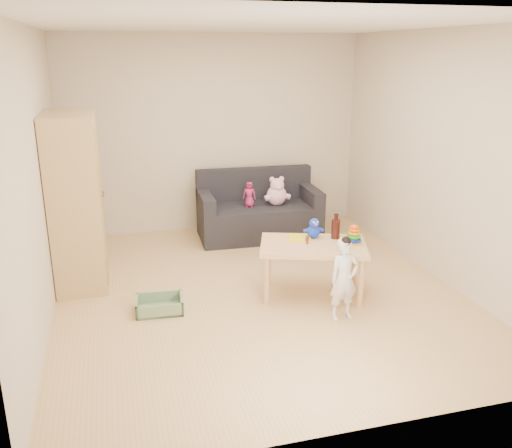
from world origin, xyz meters
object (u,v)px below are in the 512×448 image
object	(u,v)px
toddler	(344,280)
play_table	(312,269)
wardrobe	(76,200)
sofa	(259,221)

from	to	relation	value
toddler	play_table	bearing A→B (deg)	95.14
wardrobe	sofa	size ratio (longest dim) A/B	1.14
wardrobe	sofa	world-z (taller)	wardrobe
wardrobe	sofa	xyz separation A→B (m)	(2.22, 0.89, -0.67)
toddler	wardrobe	bearing A→B (deg)	141.81
sofa	play_table	size ratio (longest dim) A/B	1.51
wardrobe	play_table	world-z (taller)	wardrobe
wardrobe	play_table	bearing A→B (deg)	-23.78
play_table	wardrobe	bearing A→B (deg)	156.22
sofa	play_table	bearing A→B (deg)	-86.74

